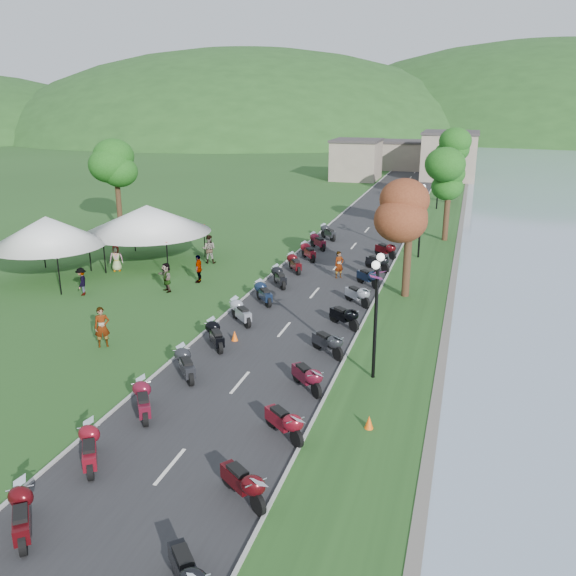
% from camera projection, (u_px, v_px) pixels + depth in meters
% --- Properties ---
extents(road, '(7.00, 120.00, 0.02)m').
position_uv_depth(road, '(354.00, 246.00, 46.16)').
color(road, '#272729').
rests_on(road, ground).
extents(hills_backdrop, '(360.00, 120.00, 76.00)m').
position_uv_depth(hills_backdrop, '(449.00, 131.00, 192.22)').
color(hills_backdrop, '#285621').
rests_on(hills_backdrop, ground).
extents(far_building, '(18.00, 16.00, 5.00)m').
position_uv_depth(far_building, '(400.00, 157.00, 87.03)').
color(far_building, gray).
rests_on(far_building, ground).
extents(moto_row_left, '(2.60, 47.45, 1.10)m').
position_uv_depth(moto_row_left, '(216.00, 336.00, 27.48)').
color(moto_row_left, '#331411').
rests_on(moto_row_left, ground).
extents(moto_row_right, '(2.60, 41.18, 1.10)m').
position_uv_depth(moto_row_right, '(320.00, 359.00, 25.13)').
color(moto_row_right, '#331411').
rests_on(moto_row_right, ground).
extents(vendor_tent_main, '(5.57, 5.57, 4.00)m').
position_uv_depth(vendor_tent_main, '(149.00, 235.00, 40.82)').
color(vendor_tent_main, white).
rests_on(vendor_tent_main, ground).
extents(vendor_tent_side, '(4.58, 4.58, 4.00)m').
position_uv_depth(vendor_tent_side, '(49.00, 249.00, 37.11)').
color(vendor_tent_side, white).
rests_on(vendor_tent_side, ground).
extents(tree_lakeside, '(2.73, 2.73, 7.60)m').
position_uv_depth(tree_lakeside, '(409.00, 231.00, 33.57)').
color(tree_lakeside, '#22671A').
rests_on(tree_lakeside, ground).
extents(pedestrian_a, '(0.85, 0.80, 1.88)m').
position_uv_depth(pedestrian_a, '(104.00, 346.00, 27.78)').
color(pedestrian_a, slate).
rests_on(pedestrian_a, ground).
extents(pedestrian_b, '(1.03, 0.71, 1.95)m').
position_uv_depth(pedestrian_b, '(209.00, 263.00, 41.57)').
color(pedestrian_b, slate).
rests_on(pedestrian_b, ground).
extents(pedestrian_c, '(0.81, 1.12, 1.61)m').
position_uv_depth(pedestrian_c, '(83.00, 295.00, 34.92)').
color(pedestrian_c, slate).
rests_on(pedestrian_c, ground).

